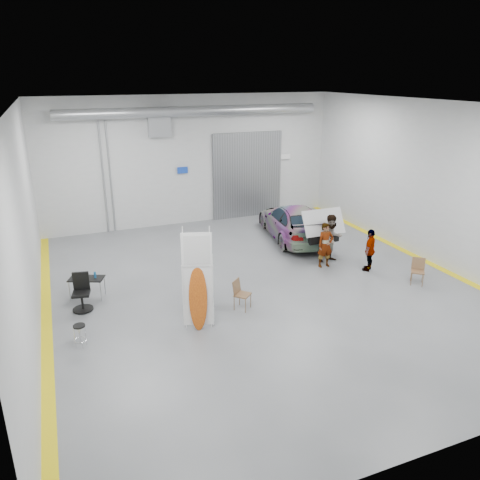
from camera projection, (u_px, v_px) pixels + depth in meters
name	position (u px, v px, depth m)	size (l,w,h in m)	color
ground	(261.00, 286.00, 15.98)	(16.00, 16.00, 0.00)	#5C5F64
room_shell	(243.00, 157.00, 16.63)	(14.02, 16.18, 6.01)	#B6B8BB
sedan_car	(293.00, 222.00, 20.44)	(2.09, 5.12, 1.48)	silver
person_a	(325.00, 245.00, 17.37)	(0.62, 0.41, 1.71)	olive
person_b	(331.00, 238.00, 17.85)	(0.91, 0.70, 1.87)	slate
person_c	(370.00, 250.00, 17.06)	(0.92, 0.38, 1.59)	olive
surfboard_display	(201.00, 289.00, 12.97)	(0.83, 0.43, 3.06)	white
folding_chair_near	(242.00, 300.00, 14.39)	(0.62, 0.70, 0.94)	brown
folding_chair_far	(417.00, 276.00, 16.10)	(0.60, 0.67, 0.91)	brown
shop_stool	(80.00, 336.00, 12.37)	(0.33, 0.33, 0.65)	black
work_table	(84.00, 278.00, 14.97)	(1.21, 0.92, 0.89)	gray
office_chair	(81.00, 294.00, 14.27)	(0.62, 0.63, 1.16)	black
trunk_lid	(322.00, 220.00, 18.17)	(1.73, 1.05, 0.04)	silver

